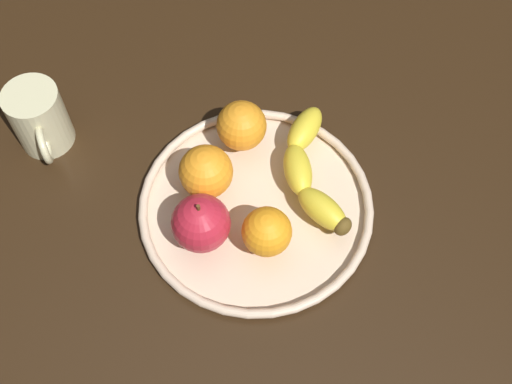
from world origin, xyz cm
name	(u,v)px	position (x,y,z in cm)	size (l,w,h in cm)	color
ground_plane	(256,217)	(0.00, 0.00, -2.00)	(163.30, 163.30, 4.00)	black
fruit_bowl	(256,207)	(0.00, 0.00, 0.92)	(30.56, 30.56, 1.80)	beige
banana	(309,171)	(-1.44, 7.78, 3.60)	(20.53, 9.59, 3.60)	gold
apple	(201,223)	(2.34, -7.82, 5.46)	(7.31, 7.31, 8.11)	#B82031
orange_center	(206,172)	(-4.56, -5.16, 5.29)	(6.97, 6.97, 6.97)	orange
orange_back_left	(267,232)	(5.70, -0.55, 4.90)	(6.21, 6.21, 6.21)	orange
orange_front_right	(241,126)	(-9.97, 1.34, 5.15)	(6.70, 6.70, 6.70)	orange
ambient_mug	(39,119)	(-19.84, -23.82, 4.85)	(11.24, 7.41, 9.65)	beige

